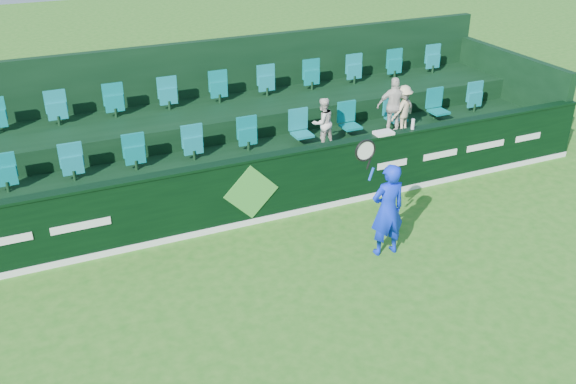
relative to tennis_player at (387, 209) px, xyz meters
name	(u,v)px	position (x,y,z in m)	size (l,w,h in m)	color
ground	(351,348)	(-1.78, -2.00, -0.87)	(60.00, 60.00, 0.00)	#246C19
sponsor_hoarding	(249,191)	(-1.78, 2.00, -0.20)	(16.00, 0.25, 1.35)	black
stand_tier_front	(230,181)	(-1.78, 3.10, -0.47)	(16.00, 2.00, 0.80)	black
stand_tier_back	(202,138)	(-1.78, 5.00, -0.22)	(16.00, 1.80, 1.30)	black
stand_rear	(194,108)	(-1.78, 5.45, 0.34)	(16.00, 4.10, 2.60)	black
seat_row_front	(222,143)	(-1.78, 3.50, 0.23)	(13.50, 0.50, 0.60)	#077475
seat_row_back	(195,94)	(-1.78, 5.30, 0.73)	(13.50, 0.50, 0.60)	#077475
tennis_player	(387,209)	(0.00, 0.00, 0.00)	(1.14, 0.44, 2.34)	#0D2CEC
spectator_left	(323,123)	(0.33, 3.12, 0.46)	(0.52, 0.41, 1.08)	silver
spectator_middle	(394,106)	(2.09, 3.12, 0.57)	(0.76, 0.32, 1.30)	silver
spectator_right	(403,109)	(2.32, 3.12, 0.47)	(0.70, 0.40, 1.09)	beige
towel	(384,133)	(1.13, 2.00, 0.50)	(0.38, 0.25, 0.06)	white
drinks_bottle	(413,124)	(1.82, 2.00, 0.58)	(0.07, 0.07, 0.22)	white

